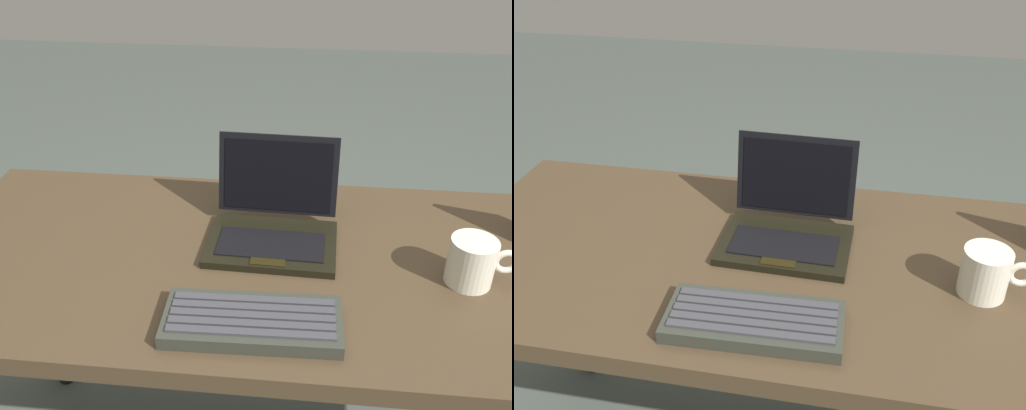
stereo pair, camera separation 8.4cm
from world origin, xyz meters
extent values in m
cube|color=#413120|center=(0.00, 0.00, 0.68)|extent=(1.58, 0.64, 0.04)
cylinder|color=black|center=(-0.73, 0.26, 0.33)|extent=(0.05, 0.05, 0.67)
cube|color=black|center=(-0.08, 0.04, 0.71)|extent=(0.27, 0.19, 0.02)
cube|color=black|center=(-0.09, 0.02, 0.72)|extent=(0.22, 0.11, 0.00)
cube|color=black|center=(-0.09, -0.03, 0.72)|extent=(0.07, 0.03, 0.00)
cube|color=black|center=(-0.08, 0.15, 0.82)|extent=(0.26, 0.05, 0.17)
cube|color=black|center=(-0.08, 0.14, 0.82)|extent=(0.23, 0.04, 0.15)
cube|color=yellow|center=(-0.08, 0.14, 0.80)|extent=(0.22, 0.01, 0.01)
cube|color=#2E3129|center=(-0.10, -0.21, 0.72)|extent=(0.31, 0.14, 0.03)
cube|color=#38383D|center=(-0.10, -0.25, 0.73)|extent=(0.28, 0.02, 0.00)
cube|color=#38383D|center=(-0.10, -0.23, 0.73)|extent=(0.28, 0.02, 0.00)
cube|color=#38383D|center=(-0.10, -0.21, 0.73)|extent=(0.28, 0.02, 0.00)
cube|color=#38383D|center=(-0.10, -0.18, 0.73)|extent=(0.28, 0.02, 0.00)
cube|color=#38383D|center=(-0.10, -0.16, 0.73)|extent=(0.28, 0.02, 0.00)
cylinder|color=beige|center=(0.29, -0.04, 0.75)|extent=(0.09, 0.09, 0.09)
torus|color=beige|center=(0.36, -0.04, 0.76)|extent=(0.05, 0.01, 0.05)
camera|label=1|loc=(-0.01, -0.96, 1.40)|focal=41.02mm
camera|label=2|loc=(0.07, -0.94, 1.40)|focal=41.02mm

